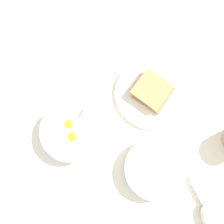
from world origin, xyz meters
TOP-DOWN VIEW (x-y plane):
  - ground_plane at (0.00, 0.00)m, footprint 3.00×3.00m
  - egg_bowl at (-0.11, -0.13)m, footprint 0.15×0.15m
  - toast_plate at (-0.09, 0.10)m, footprint 0.19×0.19m
  - toast_sandwich at (-0.09, 0.11)m, footprint 0.12×0.11m
  - soup_spoon at (0.24, 0.08)m, footprint 0.17×0.06m
  - congee_bowl at (0.08, 0.01)m, footprint 0.15×0.15m

SIDE VIEW (x-z plane):
  - ground_plane at x=0.00m, z-range 0.00..0.00m
  - toast_plate at x=-0.09m, z-range 0.00..0.01m
  - soup_spoon at x=0.24m, z-range 0.00..0.03m
  - congee_bowl at x=0.08m, z-range 0.00..0.05m
  - egg_bowl at x=-0.11m, z-range -0.01..0.06m
  - toast_sandwich at x=-0.09m, z-range 0.01..0.04m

